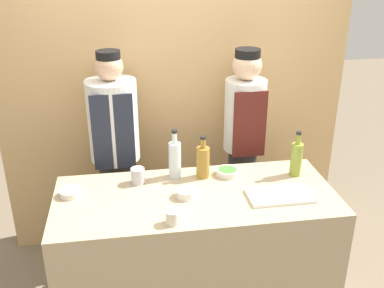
# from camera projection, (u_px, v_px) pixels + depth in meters

# --- Properties ---
(cabinet_wall) EXTENTS (2.77, 0.18, 2.40)m
(cabinet_wall) POSITION_uv_depth(u_px,v_px,m) (175.00, 103.00, 3.66)
(cabinet_wall) COLOR tan
(cabinet_wall) RESTS_ON ground_plane
(counter) EXTENTS (1.76, 0.76, 0.95)m
(counter) POSITION_uv_depth(u_px,v_px,m) (196.00, 257.00, 2.99)
(counter) COLOR tan
(counter) RESTS_ON ground_plane
(sauce_bowl_green) EXTENTS (0.16, 0.16, 0.04)m
(sauce_bowl_green) POSITION_uv_depth(u_px,v_px,m) (227.00, 172.00, 3.03)
(sauce_bowl_green) COLOR silver
(sauce_bowl_green) RESTS_ON counter
(sauce_bowl_purple) EXTENTS (0.12, 0.12, 0.05)m
(sauce_bowl_purple) POSITION_uv_depth(u_px,v_px,m) (186.00, 193.00, 2.77)
(sauce_bowl_purple) COLOR silver
(sauce_bowl_purple) RESTS_ON counter
(sauce_bowl_white) EXTENTS (0.13, 0.13, 0.04)m
(sauce_bowl_white) POSITION_uv_depth(u_px,v_px,m) (70.00, 192.00, 2.78)
(sauce_bowl_white) COLOR silver
(sauce_bowl_white) RESTS_ON counter
(cutting_board) EXTENTS (0.40, 0.22, 0.02)m
(cutting_board) POSITION_uv_depth(u_px,v_px,m) (280.00, 195.00, 2.77)
(cutting_board) COLOR white
(cutting_board) RESTS_ON counter
(bottle_clear) EXTENTS (0.08, 0.08, 0.34)m
(bottle_clear) POSITION_uv_depth(u_px,v_px,m) (175.00, 159.00, 2.97)
(bottle_clear) COLOR silver
(bottle_clear) RESTS_ON counter
(bottle_oil) EXTENTS (0.08, 0.08, 0.32)m
(bottle_oil) POSITION_uv_depth(u_px,v_px,m) (296.00, 158.00, 3.00)
(bottle_oil) COLOR olive
(bottle_oil) RESTS_ON counter
(bottle_vinegar) EXTENTS (0.09, 0.09, 0.29)m
(bottle_vinegar) POSITION_uv_depth(u_px,v_px,m) (203.00, 161.00, 2.97)
(bottle_vinegar) COLOR olive
(bottle_vinegar) RESTS_ON counter
(cup_steel) EXTENTS (0.09, 0.09, 0.10)m
(cup_steel) POSITION_uv_depth(u_px,v_px,m) (138.00, 176.00, 2.92)
(cup_steel) COLOR #B7B7BC
(cup_steel) RESTS_ON counter
(cup_cream) EXTENTS (0.08, 0.08, 0.08)m
(cup_cream) POSITION_uv_depth(u_px,v_px,m) (173.00, 217.00, 2.49)
(cup_cream) COLOR silver
(cup_cream) RESTS_ON counter
(chef_left) EXTENTS (0.37, 0.37, 1.72)m
(chef_left) POSITION_uv_depth(u_px,v_px,m) (116.00, 155.00, 3.38)
(chef_left) COLOR #28282D
(chef_left) RESTS_ON ground_plane
(chef_right) EXTENTS (0.31, 0.31, 1.70)m
(chef_right) POSITION_uv_depth(u_px,v_px,m) (243.00, 145.00, 3.51)
(chef_right) COLOR #28282D
(chef_right) RESTS_ON ground_plane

